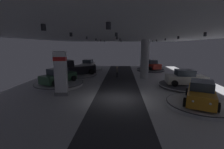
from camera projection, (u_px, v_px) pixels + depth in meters
name	position (u px, v px, depth m)	size (l,w,h in m)	color
ground	(118.00, 99.00, 13.84)	(24.00, 44.00, 0.06)	#B2B2B7
ceiling_with_spotlights	(119.00, 35.00, 12.79)	(24.00, 44.00, 0.39)	silver
column_right	(145.00, 59.00, 21.99)	(1.19, 1.19, 5.50)	#ADADB2
brand_sign_pylon	(61.00, 73.00, 14.35)	(1.32, 0.75, 4.18)	slate
display_platform_mid_left	(59.00, 84.00, 18.31)	(5.59, 5.59, 0.35)	#B7B7BC
display_car_mid_left	(59.00, 76.00, 18.11)	(3.52, 4.57, 1.71)	#2D5638
display_platform_deep_right	(150.00, 70.00, 29.04)	(5.14, 5.14, 0.33)	#333338
display_car_deep_right	(151.00, 65.00, 28.84)	(3.50, 4.57, 1.71)	maroon
display_platform_mid_right	(185.00, 86.00, 17.69)	(5.86, 5.86, 0.28)	#333338
display_car_mid_right	(185.00, 78.00, 17.52)	(4.31, 2.39, 1.71)	silver
display_platform_far_left	(78.00, 75.00, 23.97)	(5.80, 5.80, 0.23)	#B7B7BC
pickup_truck_far_left	(76.00, 69.00, 23.60)	(5.47, 4.92, 2.30)	black
display_platform_near_right	(200.00, 104.00, 12.00)	(4.96, 4.96, 0.32)	#B7B7BC
display_car_near_right	(201.00, 93.00, 11.86)	(3.51, 4.57, 1.71)	#B77519
display_platform_deep_left	(88.00, 69.00, 29.47)	(5.44, 5.44, 0.30)	#B7B7BC
display_car_deep_left	(88.00, 65.00, 29.33)	(2.44, 4.33, 1.71)	silver
visitor_walking_near	(117.00, 71.00, 22.85)	(0.32, 0.32, 1.59)	black
stanchion_a	(101.00, 82.00, 18.44)	(0.28, 0.28, 1.01)	#333338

